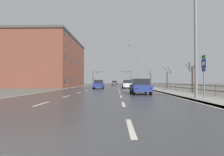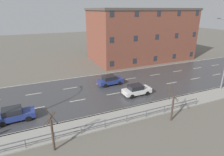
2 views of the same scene
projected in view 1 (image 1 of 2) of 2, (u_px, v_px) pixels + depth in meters
The scene contains 18 objects.
ground_plane at pixel (109, 86), 51.30m from camera, with size 160.00×160.00×0.12m.
road_asphalt_strip at pixel (111, 85), 63.29m from camera, with size 14.00×120.00×0.03m.
sidewalk_right at pixel (136, 85), 63.10m from camera, with size 3.00×120.00×0.12m.
guardrail at pixel (176, 86), 25.21m from camera, with size 0.07×30.43×1.00m.
street_lamp_foreground at pixel (193, 29), 13.50m from camera, with size 2.65×0.24×10.40m.
street_lamp_midground at pixel (138, 66), 48.07m from camera, with size 2.81×0.24×10.57m.
street_lamp_distant at pixel (129, 72), 82.64m from camera, with size 2.62×0.24×10.83m.
highway_sign at pixel (204, 71), 13.93m from camera, with size 0.09×0.68×3.27m.
traffic_signal_right at pixel (129, 76), 77.07m from camera, with size 4.60×0.36×5.62m.
traffic_signal_left at pixel (95, 76), 78.86m from camera, with size 4.26×0.36×5.61m.
car_distant at pixel (140, 86), 19.24m from camera, with size 1.93×4.15×1.57m.
car_near_right at pixel (127, 84), 35.11m from camera, with size 1.89×4.13×1.57m.
car_far_left at pixel (99, 84), 33.29m from camera, with size 1.94×4.15×1.57m.
car_near_left at pixel (115, 83), 64.94m from camera, with size 1.98×4.17×1.57m.
brick_building at pixel (50, 63), 47.75m from camera, with size 13.39×24.12×12.02m.
bare_tree_near at pixel (192, 77), 22.45m from camera, with size 1.14×1.15×4.37m.
bare_tree_mid at pixel (167, 79), 35.01m from camera, with size 1.55×1.00×4.08m.
bare_tree_far at pixel (151, 79), 49.43m from camera, with size 1.23×1.28×4.43m.
Camera 1 is at (1.94, -3.30, 1.31)m, focal length 30.34 mm.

